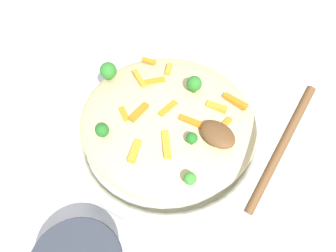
{
  "coord_description": "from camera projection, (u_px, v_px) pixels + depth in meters",
  "views": [
    {
      "loc": [
        0.25,
        -0.24,
        0.54
      ],
      "look_at": [
        0.0,
        0.0,
        0.07
      ],
      "focal_mm": 39.29,
      "sensor_mm": 36.0,
      "label": 1
    }
  ],
  "objects": [
    {
      "name": "carrot_piece_11",
      "position": [
        139.0,
        112.0,
        0.55
      ],
      "size": [
        0.01,
        0.04,
        0.01
      ],
      "primitive_type": "cube",
      "rotation": [
        0.0,
        0.0,
        1.73
      ],
      "color": "orange",
      "rests_on": "pasta_mound"
    },
    {
      "name": "broccoli_floret_0",
      "position": [
        196.0,
        86.0,
        0.56
      ],
      "size": [
        0.02,
        0.02,
        0.03
      ],
      "color": "#296820",
      "rests_on": "pasta_mound"
    },
    {
      "name": "carrot_piece_4",
      "position": [
        154.0,
        81.0,
        0.59
      ],
      "size": [
        0.02,
        0.03,
        0.01
      ],
      "primitive_type": "cube",
      "rotation": [
        0.0,
        0.0,
        4.2
      ],
      "color": "orange",
      "rests_on": "pasta_mound"
    },
    {
      "name": "carrot_piece_13",
      "position": [
        135.0,
        151.0,
        0.52
      ],
      "size": [
        0.03,
        0.04,
        0.01
      ],
      "primitive_type": "cube",
      "rotation": [
        0.0,
        0.0,
        5.28
      ],
      "color": "orange",
      "rests_on": "pasta_mound"
    },
    {
      "name": "broccoli_floret_3",
      "position": [
        192.0,
        138.0,
        0.51
      ],
      "size": [
        0.02,
        0.02,
        0.02
      ],
      "color": "#205B1C",
      "rests_on": "pasta_mound"
    },
    {
      "name": "carrot_piece_9",
      "position": [
        223.0,
        139.0,
        0.53
      ],
      "size": [
        0.01,
        0.03,
        0.01
      ],
      "primitive_type": "cube",
      "rotation": [
        0.0,
        0.0,
        4.94
      ],
      "color": "orange",
      "rests_on": "pasta_mound"
    },
    {
      "name": "carrot_piece_10",
      "position": [
        149.0,
        61.0,
        0.62
      ],
      "size": [
        0.03,
        0.02,
        0.01
      ],
      "primitive_type": "cube",
      "rotation": [
        0.0,
        0.0,
        0.4
      ],
      "color": "orange",
      "rests_on": "pasta_mound"
    },
    {
      "name": "carrot_piece_1",
      "position": [
        139.0,
        79.0,
        0.59
      ],
      "size": [
        0.04,
        0.02,
        0.01
      ],
      "primitive_type": "cube",
      "rotation": [
        0.0,
        0.0,
        2.83
      ],
      "color": "orange",
      "rests_on": "pasta_mound"
    },
    {
      "name": "carrot_piece_6",
      "position": [
        235.0,
        101.0,
        0.57
      ],
      "size": [
        0.04,
        0.02,
        0.01
      ],
      "primitive_type": "cube",
      "rotation": [
        0.0,
        0.0,
        0.15
      ],
      "color": "orange",
      "rests_on": "pasta_mound"
    },
    {
      "name": "carrot_piece_7",
      "position": [
        223.0,
        125.0,
        0.54
      ],
      "size": [
        0.01,
        0.03,
        0.01
      ],
      "primitive_type": "cube",
      "rotation": [
        0.0,
        0.0,
        4.74
      ],
      "color": "orange",
      "rests_on": "pasta_mound"
    },
    {
      "name": "carrot_piece_2",
      "position": [
        166.0,
        144.0,
        0.52
      ],
      "size": [
        0.04,
        0.03,
        0.01
      ],
      "primitive_type": "cube",
      "rotation": [
        0.0,
        0.0,
        5.63
      ],
      "color": "orange",
      "rests_on": "pasta_mound"
    },
    {
      "name": "pasta_mound",
      "position": [
        168.0,
        121.0,
        0.58
      ],
      "size": [
        0.28,
        0.27,
        0.06
      ],
      "primitive_type": "ellipsoid",
      "color": "#DBC689",
      "rests_on": "serving_bowl"
    },
    {
      "name": "carrot_piece_0",
      "position": [
        217.0,
        107.0,
        0.56
      ],
      "size": [
        0.03,
        0.02,
        0.01
      ],
      "primitive_type": "cube",
      "rotation": [
        0.0,
        0.0,
        3.54
      ],
      "color": "orange",
      "rests_on": "pasta_mound"
    },
    {
      "name": "serving_bowl",
      "position": [
        168.0,
        139.0,
        0.62
      ],
      "size": [
        0.32,
        0.32,
        0.05
      ],
      "color": "silver",
      "rests_on": "ground_plane"
    },
    {
      "name": "carrot_piece_12",
      "position": [
        124.0,
        114.0,
        0.55
      ],
      "size": [
        0.03,
        0.02,
        0.01
      ],
      "primitive_type": "cube",
      "rotation": [
        0.0,
        0.0,
        2.79
      ],
      "color": "orange",
      "rests_on": "pasta_mound"
    },
    {
      "name": "carrot_piece_8",
      "position": [
        168.0,
        109.0,
        0.55
      ],
      "size": [
        0.01,
        0.04,
        0.01
      ],
      "primitive_type": "cube",
      "rotation": [
        0.0,
        0.0,
        1.63
      ],
      "color": "orange",
      "rests_on": "pasta_mound"
    },
    {
      "name": "broccoli_floret_1",
      "position": [
        108.0,
        71.0,
        0.59
      ],
      "size": [
        0.03,
        0.03,
        0.03
      ],
      "color": "#296820",
      "rests_on": "pasta_mound"
    },
    {
      "name": "carrot_piece_3",
      "position": [
        192.0,
        122.0,
        0.54
      ],
      "size": [
        0.04,
        0.02,
        0.01
      ],
      "primitive_type": "cube",
      "rotation": [
        0.0,
        0.0,
        3.51
      ],
      "color": "orange",
      "rests_on": "pasta_mound"
    },
    {
      "name": "broccoli_floret_2",
      "position": [
        102.0,
        130.0,
        0.52
      ],
      "size": [
        0.02,
        0.02,
        0.02
      ],
      "color": "#205B1C",
      "rests_on": "pasta_mound"
    },
    {
      "name": "broccoli_floret_4",
      "position": [
        190.0,
        179.0,
        0.48
      ],
      "size": [
        0.02,
        0.02,
        0.02
      ],
      "color": "#377928",
      "rests_on": "pasta_mound"
    },
    {
      "name": "ground_plane",
      "position": [
        168.0,
        148.0,
        0.64
      ],
      "size": [
        2.4,
        2.4,
        0.0
      ],
      "primitive_type": "plane",
      "color": "silver"
    },
    {
      "name": "carrot_piece_5",
      "position": [
        169.0,
        70.0,
        0.61
      ],
      "size": [
        0.02,
        0.02,
        0.01
      ],
      "primitive_type": "cube",
      "rotation": [
        0.0,
        0.0,
        5.33
      ],
      "color": "orange",
      "rests_on": "pasta_mound"
    },
    {
      "name": "serving_spoon",
      "position": [
        241.0,
        140.0,
        0.5
      ],
      "size": [
        0.14,
        0.17,
        0.08
      ],
      "color": "brown",
      "rests_on": "pasta_mound"
    }
  ]
}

